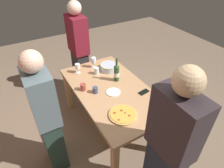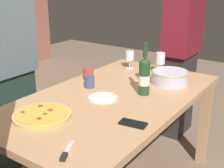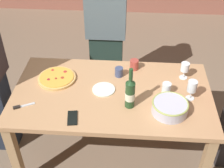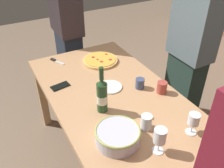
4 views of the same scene
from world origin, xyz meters
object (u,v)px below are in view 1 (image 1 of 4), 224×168
at_px(pizza, 123,115).
at_px(cup_amber, 97,71).
at_px(wine_bottle, 116,73).
at_px(dining_table, 112,94).
at_px(cup_ceramic, 83,87).
at_px(cup_spare, 95,90).
at_px(pizza_knife, 160,114).
at_px(person_guest_left, 47,117).
at_px(wine_glass_near_pizza, 94,61).
at_px(serving_bowl, 109,67).
at_px(side_plate, 113,92).
at_px(person_guest_right, 169,147).
at_px(wine_glass_by_bottle, 78,67).
at_px(person_host, 79,50).
at_px(cell_phone, 144,92).

xyz_separation_m(pizza, cup_amber, (0.91, -0.13, 0.04)).
bearing_deg(wine_bottle, dining_table, 133.17).
bearing_deg(cup_ceramic, cup_spare, -138.93).
height_order(pizza, pizza_knife, pizza).
xyz_separation_m(cup_amber, person_guest_left, (-0.55, 0.87, 0.00)).
bearing_deg(wine_glass_near_pizza, cup_ceramic, 140.14).
distance_m(serving_bowl, person_guest_left, 1.22).
xyz_separation_m(side_plate, person_guest_left, (-0.05, 0.86, 0.05)).
bearing_deg(person_guest_right, dining_table, 0.00).
relative_size(pizza_knife, person_guest_left, 0.10).
xyz_separation_m(wine_glass_by_bottle, side_plate, (-0.66, -0.21, -0.10)).
bearing_deg(person_host, cup_amber, -1.00).
bearing_deg(wine_glass_near_pizza, person_guest_left, 128.76).
relative_size(pizza, pizza_knife, 2.06).
xyz_separation_m(dining_table, cell_phone, (-0.27, -0.32, 0.10)).
xyz_separation_m(dining_table, wine_glass_by_bottle, (0.59, 0.24, 0.20)).
height_order(serving_bowl, pizza_knife, serving_bowl).
xyz_separation_m(side_plate, cell_phone, (-0.20, -0.34, 0.00)).
height_order(cup_amber, pizza_knife, cup_amber).
xyz_separation_m(pizza_knife, person_guest_right, (-0.42, 0.27, 0.10)).
bearing_deg(pizza_knife, person_host, 7.00).
height_order(pizza, person_guest_right, person_guest_right).
distance_m(dining_table, cup_ceramic, 0.40).
xyz_separation_m(cup_amber, cell_phone, (-0.70, -0.33, -0.05)).
bearing_deg(person_guest_left, pizza_knife, -34.45).
height_order(cup_amber, cup_spare, cup_amber).
bearing_deg(wine_bottle, serving_bowl, -9.12).
bearing_deg(cup_amber, pizza_knife, -167.96).
relative_size(dining_table, serving_bowl, 5.94).
distance_m(cup_spare, person_host, 1.10).
relative_size(serving_bowl, cup_ceramic, 2.96).
relative_size(pizza, side_plate, 1.72).
bearing_deg(wine_glass_by_bottle, person_host, -24.39).
bearing_deg(person_guest_right, cup_amber, 1.10).
distance_m(serving_bowl, person_host, 0.71).
relative_size(person_host, person_guest_right, 0.97).
xyz_separation_m(wine_bottle, cell_phone, (-0.41, -0.17, -0.12)).
bearing_deg(dining_table, wine_glass_near_pizza, -3.26).
xyz_separation_m(serving_bowl, cup_spare, (-0.40, 0.42, -0.01)).
relative_size(side_plate, person_guest_right, 0.11).
bearing_deg(pizza, side_plate, -15.66).
bearing_deg(cell_phone, cup_amber, 16.97).
relative_size(wine_bottle, cup_ceramic, 3.77).
bearing_deg(cell_phone, person_host, 4.37).
bearing_deg(cup_amber, person_guest_left, 122.35).
bearing_deg(cup_amber, side_plate, 178.75).
relative_size(cell_phone, person_host, 0.09).
distance_m(pizza, serving_bowl, 0.98).
xyz_separation_m(side_plate, person_host, (1.19, -0.03, 0.07)).
height_order(dining_table, person_guest_left, person_guest_left).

